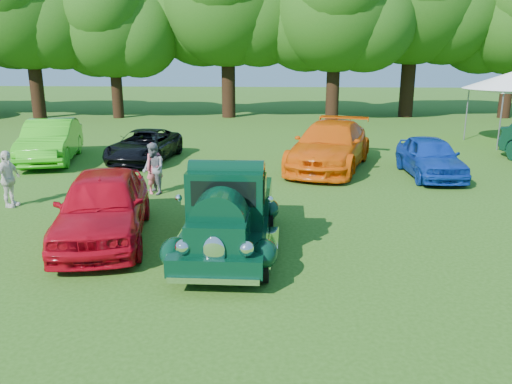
# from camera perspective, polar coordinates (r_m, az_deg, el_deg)

# --- Properties ---
(ground) EXTENTS (120.00, 120.00, 0.00)m
(ground) POSITION_cam_1_polar(r_m,az_deg,el_deg) (10.11, -4.73, -7.41)
(ground) COLOR #2A5313
(ground) RESTS_ON ground
(hero_pickup) EXTENTS (2.10, 4.51, 1.76)m
(hero_pickup) POSITION_cam_1_polar(r_m,az_deg,el_deg) (10.25, -3.17, -2.53)
(hero_pickup) COLOR black
(hero_pickup) RESTS_ON ground
(red_convertible) EXTENTS (2.71, 4.75, 1.52)m
(red_convertible) POSITION_cam_1_polar(r_m,az_deg,el_deg) (11.32, -17.06, -1.50)
(red_convertible) COLOR #B00716
(red_convertible) RESTS_ON ground
(back_car_lime) EXTENTS (2.83, 5.09, 1.59)m
(back_car_lime) POSITION_cam_1_polar(r_m,az_deg,el_deg) (20.62, -22.42, 5.41)
(back_car_lime) COLOR green
(back_car_lime) RESTS_ON ground
(back_car_black) EXTENTS (2.30, 4.42, 1.19)m
(back_car_black) POSITION_cam_1_polar(r_m,az_deg,el_deg) (19.68, -12.64, 5.18)
(back_car_black) COLOR black
(back_car_black) RESTS_ON ground
(back_car_orange) EXTENTS (3.80, 6.09, 1.65)m
(back_car_orange) POSITION_cam_1_polar(r_m,az_deg,el_deg) (18.09, 8.46, 5.27)
(back_car_orange) COLOR #EB5A08
(back_car_orange) RESTS_ON ground
(back_car_blue) EXTENTS (1.73, 3.98, 1.34)m
(back_car_blue) POSITION_cam_1_polar(r_m,az_deg,el_deg) (17.64, 19.28, 3.82)
(back_car_blue) COLOR #0E319C
(back_car_blue) RESTS_ON ground
(spectator_pink) EXTENTS (0.65, 0.63, 1.49)m
(spectator_pink) POSITION_cam_1_polar(r_m,az_deg,el_deg) (14.84, -11.50, 2.67)
(spectator_pink) COLOR #DB5A69
(spectator_pink) RESTS_ON ground
(spectator_grey) EXTENTS (0.91, 0.93, 1.51)m
(spectator_grey) POSITION_cam_1_polar(r_m,az_deg,el_deg) (14.74, -11.63, 2.61)
(spectator_grey) COLOR slate
(spectator_grey) RESTS_ON ground
(spectator_white) EXTENTS (0.51, 0.94, 1.52)m
(spectator_white) POSITION_cam_1_polar(r_m,az_deg,el_deg) (14.73, -26.51, 1.33)
(spectator_white) COLOR silver
(spectator_white) RESTS_ON ground
(tree_line) EXTENTS (63.37, 10.36, 11.91)m
(tree_line) POSITION_cam_1_polar(r_m,az_deg,el_deg) (33.51, 2.77, 20.10)
(tree_line) COLOR black
(tree_line) RESTS_ON ground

